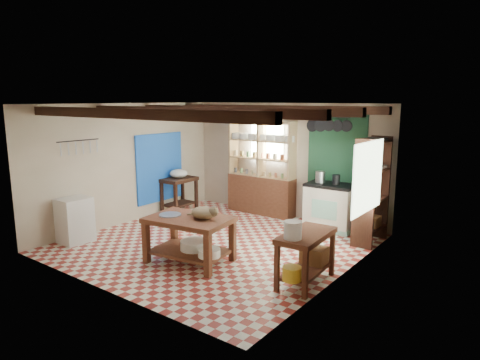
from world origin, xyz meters
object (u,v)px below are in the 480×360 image
Objects in this scene: prep_table at (179,195)px; right_counter at (306,258)px; white_cabinet at (75,220)px; stove at (330,206)px; cat at (203,213)px; work_table at (190,240)px.

prep_table reaches higher than right_counter.
stove is at bearing 46.64° from white_cabinet.
right_counter is at bearing 12.83° from white_cabinet.
prep_table is 1.92× the size of cat.
right_counter is (0.88, -2.71, -0.10)m from stove.
cat is at bearing 11.31° from work_table.
work_table is 3.30m from stove.
cat is at bearing 13.92° from white_cabinet.
white_cabinet reaches higher than work_table.
work_table is at bearing -171.49° from right_counter.
prep_table is (-3.50, -0.91, -0.07)m from stove.
work_table is at bearing -111.23° from stove.
right_counter reaches higher than work_table.
white_cabinet is 2.79m from cat.
prep_table is 2.77m from white_cabinet.
prep_table is at bearing -167.60° from stove.
work_table is 1.63× the size of prep_table.
work_table is 3.12× the size of cat.
cat is (-1.72, -0.32, 0.48)m from right_counter.
stove reaches higher than right_counter.
stove is 5.09m from white_cabinet.
right_counter is at bearing -7.49° from cat.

